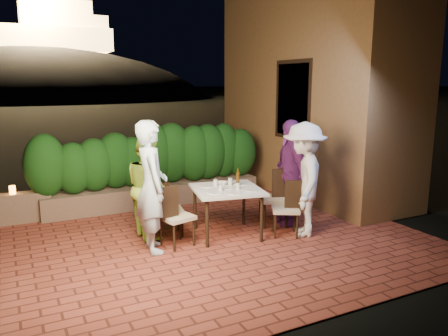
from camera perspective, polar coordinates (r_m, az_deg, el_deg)
ground at (r=6.53m, az=-4.24°, el=-10.13°), size 400.00×400.00×0.00m
terrace_floor at (r=6.98m, az=-5.82°, el=-9.19°), size 7.00×6.00×0.15m
building_wall at (r=9.64m, az=11.29°, el=11.88°), size 1.60×5.00×5.00m
window_pane at (r=8.78m, az=9.11°, el=8.77°), size 0.08×1.00×1.40m
window_frame at (r=8.78m, az=9.06°, el=8.77°), size 0.06×1.15×1.55m
planter at (r=8.59m, az=-8.90°, el=-3.44°), size 4.20×0.55×0.40m
hedge at (r=8.43m, az=-9.05°, el=1.50°), size 4.00×0.70×1.10m
hill at (r=66.08m, az=-22.83°, el=4.82°), size 52.00×40.00×22.00m
fortress at (r=66.28m, az=-23.83°, el=17.36°), size 26.00×8.00×8.00m
dining_table at (r=6.78m, az=0.38°, el=-5.75°), size 1.18×1.18×0.75m
plate_nw at (r=6.40m, az=-1.20°, el=-3.22°), size 0.22×0.22×0.01m
plate_sw at (r=6.79m, az=-2.33°, el=-2.39°), size 0.21×0.21×0.01m
plate_ne at (r=6.55m, az=3.58°, el=-2.93°), size 0.20×0.20×0.01m
plate_se at (r=6.94m, az=2.19°, el=-2.10°), size 0.21×0.21×0.01m
plate_centre at (r=6.69m, az=0.19°, el=-2.60°), size 0.24×0.24×0.01m
plate_front at (r=6.37m, az=1.38°, el=-3.31°), size 0.21×0.21×0.01m
glass_nw at (r=6.48m, az=-0.44°, el=-2.64°), size 0.06×0.06×0.10m
glass_sw at (r=6.81m, az=-1.12°, el=-1.94°), size 0.06×0.06×0.11m
glass_ne at (r=6.60m, az=1.82°, el=-2.41°), size 0.06×0.06×0.10m
glass_se at (r=6.86m, az=0.82°, el=-1.80°), size 0.07×0.07×0.12m
beer_bottle at (r=6.78m, az=1.82°, el=-1.23°), size 0.05×0.05×0.28m
bowl at (r=6.92m, az=-0.32°, el=-2.00°), size 0.24×0.24×0.04m
chair_left_front at (r=6.37m, az=-6.16°, el=-6.20°), size 0.51×0.51×0.90m
chair_left_back at (r=6.83m, az=-7.08°, el=-5.33°), size 0.45×0.45×0.84m
chair_right_front at (r=6.82m, az=8.05°, el=-5.19°), size 0.55×0.55×0.88m
chair_right_back at (r=7.26m, az=6.43°, el=-3.84°), size 0.56×0.56×0.95m
diner_blue at (r=6.13m, az=-9.43°, el=-2.41°), size 0.50×0.71×1.85m
diner_green at (r=6.75m, az=-9.89°, el=-2.46°), size 0.63×0.79×1.55m
diner_white at (r=6.79m, az=10.38°, el=-1.49°), size 1.17×1.31×1.76m
diner_purple at (r=7.29m, az=8.62°, el=-0.58°), size 0.64×1.10×1.76m
parapet_lamp at (r=8.13m, az=-25.91°, el=-2.60°), size 0.10×0.10×0.14m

